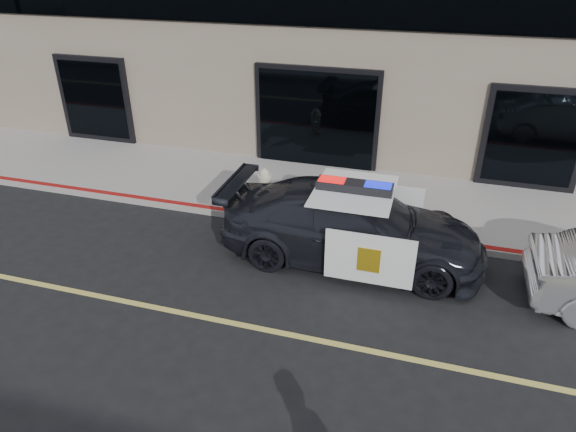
# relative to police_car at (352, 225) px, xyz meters

# --- Properties ---
(ground) EXTENTS (120.00, 120.00, 0.00)m
(ground) POSITION_rel_police_car_xyz_m (-0.82, -2.60, -0.77)
(ground) COLOR black
(ground) RESTS_ON ground
(sidewalk_n) EXTENTS (60.00, 3.50, 0.15)m
(sidewalk_n) POSITION_rel_police_car_xyz_m (-0.82, 2.65, -0.69)
(sidewalk_n) COLOR gray
(sidewalk_n) RESTS_ON ground
(police_car) EXTENTS (2.40, 5.25, 1.71)m
(police_car) POSITION_rel_police_car_xyz_m (0.00, 0.00, 0.00)
(police_car) COLOR black
(police_car) RESTS_ON ground
(fire_hydrant) EXTENTS (0.39, 0.54, 0.85)m
(fire_hydrant) POSITION_rel_police_car_xyz_m (-2.43, 1.69, -0.22)
(fire_hydrant) COLOR beige
(fire_hydrant) RESTS_ON sidewalk_n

